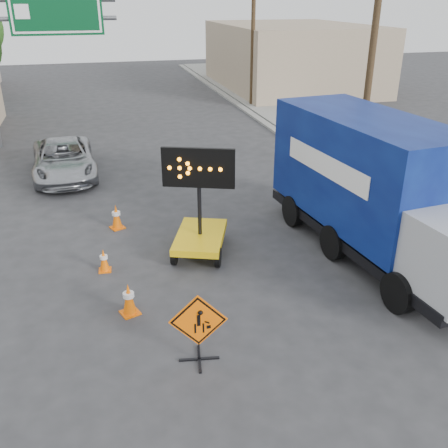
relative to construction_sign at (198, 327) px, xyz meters
name	(u,v)px	position (x,y,z in m)	size (l,w,h in m)	color
ground	(235,379)	(0.53, -0.72, -0.80)	(100.00, 100.00, 0.00)	#2D2D30
curb_right	(292,142)	(7.73, 14.28, -0.74)	(0.40, 60.00, 0.12)	gray
sidewalk_right	(336,139)	(10.03, 14.28, -0.72)	(4.00, 60.00, 0.15)	gray
building_right_far	(291,56)	(13.53, 29.28, 1.50)	(10.00, 14.00, 4.60)	tan
highway_gantry	(27,32)	(-3.90, 17.24, 4.27)	(6.18, 0.38, 6.90)	slate
utility_pole_near	(372,52)	(8.53, 9.28, 3.89)	(1.80, 0.26, 9.00)	#3F311B
utility_pole_far	(253,29)	(8.53, 23.28, 3.89)	(1.80, 0.26, 9.00)	#3F311B
construction_sign	(198,327)	(0.00, 0.00, 0.00)	(1.13, 0.80, 1.50)	black
arrow_board	(200,230)	(1.00, 4.42, -0.12)	(1.95, 2.44, 3.03)	yellow
pickup_truck	(64,159)	(-2.78, 12.14, -0.10)	(2.30, 4.99, 1.39)	#A6A8AD
box_truck	(374,196)	(5.54, 3.26, 0.88)	(3.11, 7.99, 3.70)	black
cone_a	(129,299)	(-1.18, 1.95, -0.41)	(0.50, 0.50, 0.77)	#FF6405
cone_b	(104,260)	(-1.63, 4.06, -0.48)	(0.34, 0.34, 0.63)	#FF6405
cone_c	(116,217)	(-1.14, 6.64, -0.41)	(0.51, 0.51, 0.77)	#FF6405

